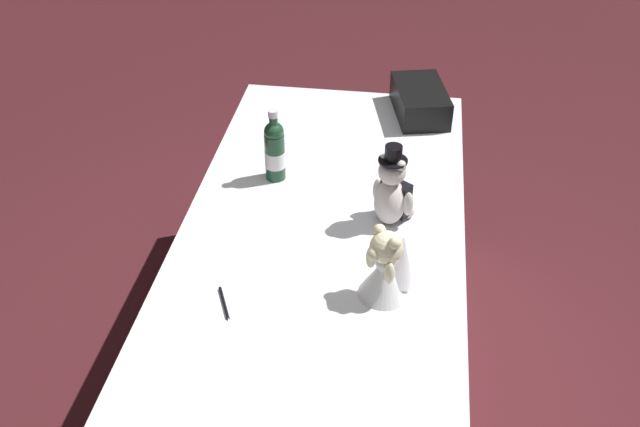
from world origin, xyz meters
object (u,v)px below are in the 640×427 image
Objects in this scene: teddy_bear_bride at (389,265)px; signing_pen at (224,304)px; teddy_bear_groom at (392,192)px; gift_case_black at (420,101)px; champagne_bottle at (275,150)px.

teddy_bear_bride reaches higher than signing_pen.
gift_case_black is (-0.76, 0.07, -0.06)m from teddy_bear_groom.
teddy_bear_groom is 0.80× the size of gift_case_black.
champagne_bottle is 2.09× the size of signing_pen.
teddy_bear_bride is at bearing 2.19° from teddy_bear_groom.
teddy_bear_bride is 0.85× the size of champagne_bottle.
teddy_bear_groom is 1.07× the size of champagne_bottle.
teddy_bear_bride is at bearing 38.85° from champagne_bottle.
champagne_bottle reaches higher than gift_case_black.
champagne_bottle is at bearing -141.15° from teddy_bear_bride.
teddy_bear_bride is 1.12m from gift_case_black.
champagne_bottle reaches higher than teddy_bear_bride.
signing_pen is (0.13, -0.47, -0.10)m from teddy_bear_bride.
signing_pen is at bearing -74.86° from teddy_bear_bride.
teddy_bear_groom is 1.26× the size of teddy_bear_bride.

